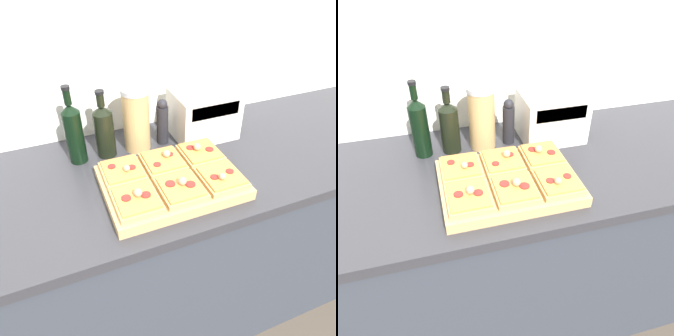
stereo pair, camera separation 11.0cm
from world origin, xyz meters
TOP-DOWN VIEW (x-y plane):
  - wall_back at (0.00, 0.67)m, footprint 6.00×0.06m
  - kitchen_counter at (0.00, 0.32)m, footprint 2.63×0.67m
  - cutting_board at (0.01, 0.21)m, footprint 0.45×0.33m
  - pizza_slice_back_left at (-0.14, 0.28)m, footprint 0.14×0.14m
  - pizza_slice_back_center at (0.01, 0.28)m, footprint 0.14×0.14m
  - pizza_slice_back_right at (0.15, 0.28)m, footprint 0.14×0.14m
  - pizza_slice_front_left at (-0.14, 0.13)m, footprint 0.14×0.14m
  - pizza_slice_front_center at (0.01, 0.13)m, footprint 0.14×0.14m
  - pizza_slice_front_right at (0.15, 0.13)m, footprint 0.14×0.14m
  - olive_oil_bottle at (-0.26, 0.48)m, footprint 0.07×0.07m
  - wine_bottle at (-0.15, 0.48)m, footprint 0.07×0.07m
  - grain_jar_tall at (-0.02, 0.48)m, footprint 0.10×0.10m
  - pepper_mill at (0.08, 0.48)m, footprint 0.05×0.05m
  - toaster_oven at (0.26, 0.48)m, footprint 0.27×0.20m

SIDE VIEW (x-z plane):
  - kitchen_counter at x=0.00m, z-range 0.00..0.94m
  - cutting_board at x=0.01m, z-range 0.94..0.97m
  - pizza_slice_back_left at x=-0.14m, z-range 0.96..1.01m
  - pizza_slice_front_right at x=0.15m, z-range 0.96..1.01m
  - pizza_slice_back_center at x=0.01m, z-range 0.96..1.02m
  - pizza_slice_front_left at x=-0.14m, z-range 0.96..1.02m
  - pizza_slice_back_right at x=0.15m, z-range 0.96..1.02m
  - pizza_slice_front_center at x=0.01m, z-range 0.96..1.02m
  - pepper_mill at x=0.08m, z-range 0.94..1.12m
  - toaster_oven at x=0.26m, z-range 0.94..1.13m
  - wine_bottle at x=-0.15m, z-range 0.91..1.17m
  - olive_oil_bottle at x=-0.26m, z-range 0.91..1.21m
  - grain_jar_tall at x=-0.02m, z-range 0.94..1.19m
  - wall_back at x=0.00m, z-range 0.00..2.50m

